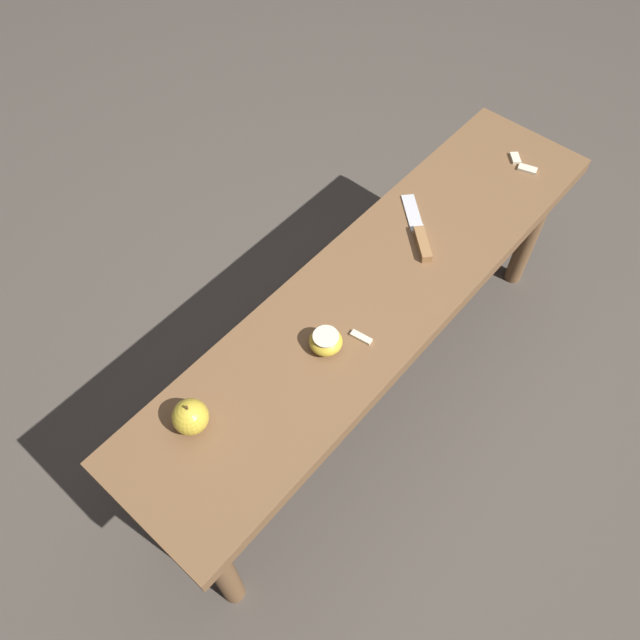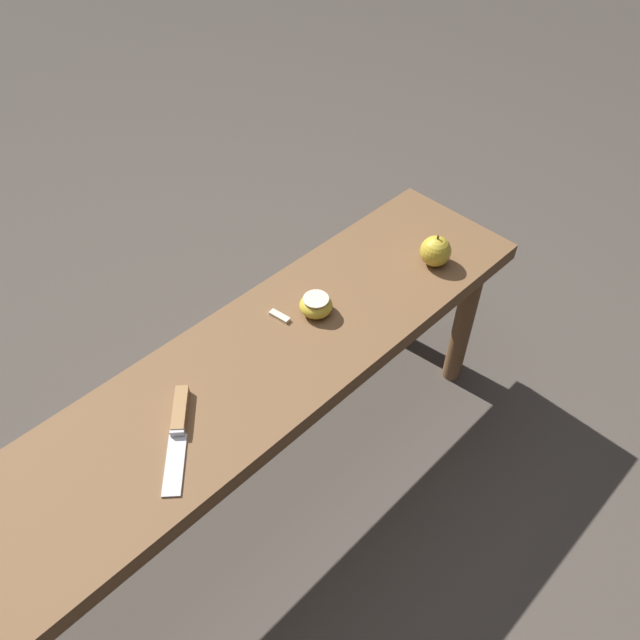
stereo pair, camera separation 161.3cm
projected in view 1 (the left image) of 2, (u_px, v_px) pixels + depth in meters
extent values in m
plane|color=#4C443D|center=(365.00, 389.00, 1.80)|extent=(8.00, 8.00, 0.00)
cube|color=brown|center=(378.00, 292.00, 1.41)|extent=(1.38, 0.33, 0.04)
cylinder|color=brown|center=(471.00, 197.00, 1.92)|extent=(0.05, 0.05, 0.45)
cylinder|color=brown|center=(157.00, 505.00, 1.38)|extent=(0.05, 0.05, 0.45)
cylinder|color=brown|center=(531.00, 230.00, 1.84)|extent=(0.05, 0.05, 0.45)
cylinder|color=brown|center=(223.00, 571.00, 1.30)|extent=(0.05, 0.05, 0.45)
cube|color=silver|center=(412.00, 213.00, 1.52)|extent=(0.10, 0.11, 0.00)
cube|color=silver|center=(418.00, 229.00, 1.48)|extent=(0.03, 0.03, 0.02)
cube|color=#9E7042|center=(423.00, 244.00, 1.45)|extent=(0.08, 0.09, 0.02)
sphere|color=gold|center=(190.00, 417.00, 1.17)|extent=(0.07, 0.07, 0.07)
cylinder|color=#4C3319|center=(187.00, 408.00, 1.14)|extent=(0.00, 0.00, 0.01)
ellipsoid|color=gold|center=(326.00, 341.00, 1.29)|extent=(0.07, 0.07, 0.04)
cylinder|color=beige|center=(326.00, 336.00, 1.27)|extent=(0.05, 0.05, 0.00)
cube|color=beige|center=(515.00, 158.00, 1.62)|extent=(0.04, 0.04, 0.01)
cube|color=beige|center=(361.00, 337.00, 1.31)|extent=(0.02, 0.05, 0.01)
cube|color=beige|center=(527.00, 169.00, 1.60)|extent=(0.04, 0.05, 0.01)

